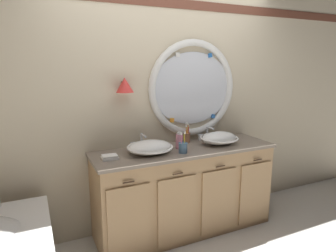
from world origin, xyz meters
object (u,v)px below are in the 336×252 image
sink_basin_left (150,147)px  sink_basin_right (219,138)px  soap_dispenser (179,141)px  toothbrush_holder_right (187,137)px  folded_hand_towel (110,157)px  toothbrush_holder_left (183,147)px

sink_basin_left → sink_basin_right: (0.78, 0.00, 0.00)m
sink_basin_left → soap_dispenser: bearing=7.3°
toothbrush_holder_right → folded_hand_towel: bearing=-167.1°
toothbrush_holder_right → folded_hand_towel: size_ratio=1.53×
folded_hand_towel → sink_basin_left: bearing=-0.5°
sink_basin_left → soap_dispenser: soap_dispenser is taller
sink_basin_left → sink_basin_right: bearing=0.0°
sink_basin_left → soap_dispenser: (0.33, 0.04, 0.01)m
sink_basin_right → soap_dispenser: 0.45m
toothbrush_holder_left → folded_hand_towel: size_ratio=1.45×
sink_basin_right → soap_dispenser: (-0.45, 0.04, 0.01)m
sink_basin_right → folded_hand_towel: (-1.17, 0.00, -0.05)m
sink_basin_right → soap_dispenser: size_ratio=2.31×
sink_basin_right → toothbrush_holder_left: (-0.49, -0.11, -0.01)m
sink_basin_left → folded_hand_towel: bearing=179.5°
sink_basin_right → soap_dispenser: bearing=174.6°
soap_dispenser → folded_hand_towel: bearing=-176.8°
toothbrush_holder_left → soap_dispenser: (0.04, 0.15, 0.02)m
toothbrush_holder_right → soap_dispenser: toothbrush_holder_right is taller
sink_basin_left → toothbrush_holder_right: bearing=22.2°
sink_basin_left → toothbrush_holder_left: toothbrush_holder_left is taller
sink_basin_left → toothbrush_holder_left: bearing=-20.2°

